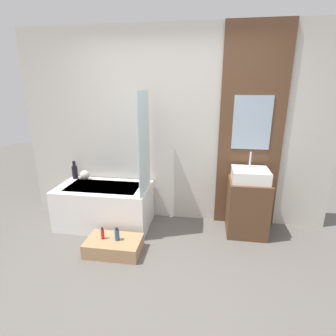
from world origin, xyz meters
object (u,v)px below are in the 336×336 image
wooden_step_bench (114,246)px  sink (250,175)px  bottle_soap_secondary (117,235)px  vase_round_light (85,175)px  bottle_soap_primary (103,234)px  vase_tall_dark (75,171)px  bathtub (105,205)px

wooden_step_bench → sink: size_ratio=1.42×
sink → bottle_soap_secondary: bearing=-155.5°
vase_round_light → bottle_soap_primary: size_ratio=0.93×
sink → vase_tall_dark: 2.44m
bathtub → bottle_soap_primary: (0.21, -0.61, -0.05)m
bathtub → sink: sink is taller
sink → wooden_step_bench: bearing=-156.1°
vase_tall_dark → bathtub: bearing=-25.3°
vase_tall_dark → bottle_soap_secondary: 1.33m
vase_tall_dark → bottle_soap_primary: vase_tall_dark is taller
bathtub → bottle_soap_primary: 0.65m
wooden_step_bench → bottle_soap_primary: (-0.13, 0.00, 0.15)m
vase_tall_dark → bottle_soap_primary: 1.22m
bathtub → vase_tall_dark: vase_tall_dark is taller
sink → bottle_soap_primary: sink is taller
sink → vase_tall_dark: sink is taller
wooden_step_bench → vase_round_light: size_ratio=4.59×
wooden_step_bench → bottle_soap_secondary: (0.05, 0.00, 0.15)m
bottle_soap_primary → bathtub: bearing=109.0°
sink → bottle_soap_primary: bearing=-157.7°
wooden_step_bench → bottle_soap_primary: 0.19m
wooden_step_bench → sink: 1.86m
vase_round_light → bottle_soap_primary: 1.09m
vase_tall_dark → bottle_soap_primary: size_ratio=1.77×
wooden_step_bench → vase_tall_dark: size_ratio=2.41×
bathtub → bottle_soap_secondary: 0.73m
vase_tall_dark → vase_round_light: vase_tall_dark is taller
vase_round_light → vase_tall_dark: bearing=170.0°
wooden_step_bench → vase_tall_dark: (-0.87, 0.86, 0.59)m
wooden_step_bench → bottle_soap_secondary: bearing=0.0°
bathtub → wooden_step_bench: (0.34, -0.61, -0.20)m
vase_round_light → bottle_soap_secondary: 1.19m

